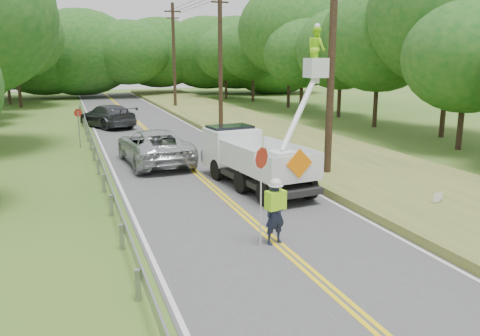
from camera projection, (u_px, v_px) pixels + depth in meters
name	position (u px, v px, depth m)	size (l,w,h in m)	color
ground	(330.00, 290.00, 10.88)	(140.00, 140.00, 0.00)	#315F1E
road	(185.00, 163.00, 23.73)	(7.20, 96.00, 0.03)	#454547
guardrail	(97.00, 154.00, 23.12)	(0.18, 48.00, 0.77)	gray
utility_poles	(258.00, 53.00, 26.95)	(1.60, 43.30, 10.00)	black
tall_grass_verge	(315.00, 151.00, 26.02)	(7.00, 96.00, 0.30)	#54652B
treeline_right	(347.00, 39.00, 37.94)	(12.96, 55.03, 12.10)	#332319
treeline_horizon	(123.00, 52.00, 61.88)	(56.54, 14.33, 11.40)	#144F18
flagger	(275.00, 209.00, 13.33)	(1.09, 0.53, 2.81)	#191E33
bucket_truck	(252.00, 148.00, 19.85)	(4.44, 6.42, 6.20)	black
suv_silver	(154.00, 146.00, 23.45)	(2.77, 6.01, 1.67)	#B9BCC0
suv_darkgrey	(107.00, 116.00, 35.48)	(2.28, 5.62, 1.63)	#393C42
stop_sign_permanent	(79.00, 122.00, 27.45)	(0.46, 0.18, 2.22)	gray
yard_sign	(438.00, 198.00, 16.32)	(0.44, 0.12, 0.64)	white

